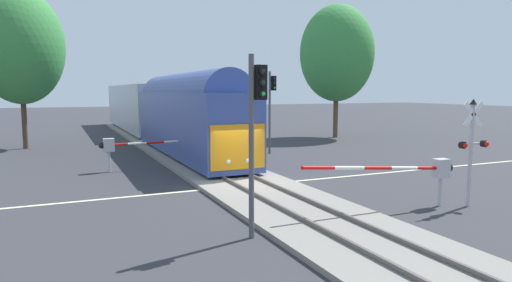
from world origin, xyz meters
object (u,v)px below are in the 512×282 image
(crossing_gate_near, at_px, (425,170))
(traffic_signal_median, at_px, (256,116))
(commuter_train, at_px, (155,109))
(oak_behind_train, at_px, (20,47))
(traffic_signal_far_side, at_px, (272,99))
(crossing_gate_far, at_px, (120,146))
(crossing_signal_mast, at_px, (472,141))
(maple_right_background, at_px, (337,53))

(crossing_gate_near, bearing_deg, traffic_signal_median, -175.84)
(commuter_train, bearing_deg, crossing_gate_near, -80.40)
(oak_behind_train, bearing_deg, traffic_signal_far_side, -31.95)
(crossing_gate_far, height_order, traffic_signal_far_side, traffic_signal_far_side)
(traffic_signal_median, bearing_deg, crossing_signal_mast, -0.00)
(crossing_gate_far, bearing_deg, maple_right_background, 26.05)
(crossing_gate_near, height_order, crossing_signal_mast, crossing_signal_mast)
(commuter_train, xyz_separation_m, crossing_gate_near, (4.48, -26.48, -1.34))
(crossing_gate_near, bearing_deg, traffic_signal_far_side, 85.29)
(crossing_gate_near, bearing_deg, oak_behind_train, 119.85)
(commuter_train, xyz_separation_m, crossing_signal_mast, (6.24, -26.99, -0.32))
(crossing_gate_near, relative_size, traffic_signal_median, 1.22)
(crossing_gate_near, relative_size, traffic_signal_far_side, 1.16)
(crossing_gate_far, relative_size, oak_behind_train, 0.47)
(commuter_train, distance_m, crossing_signal_mast, 27.70)
(traffic_signal_far_side, distance_m, traffic_signal_median, 17.95)
(crossing_gate_near, xyz_separation_m, crossing_signal_mast, (1.76, -0.51, 1.02))
(maple_right_background, bearing_deg, traffic_signal_far_side, -144.52)
(crossing_gate_far, bearing_deg, traffic_signal_median, -80.45)
(traffic_signal_median, xyz_separation_m, maple_right_background, (18.46, 23.19, 4.14))
(traffic_signal_far_side, xyz_separation_m, oak_behind_train, (-15.75, 9.83, 3.76))
(maple_right_background, bearing_deg, crossing_gate_near, -116.81)
(crossing_gate_near, height_order, oak_behind_train, oak_behind_train)
(crossing_signal_mast, bearing_deg, maple_right_background, 67.31)
(commuter_train, relative_size, oak_behind_train, 3.53)
(oak_behind_train, bearing_deg, crossing_gate_near, -60.15)
(traffic_signal_median, bearing_deg, oak_behind_train, 106.20)
(crossing_gate_far, bearing_deg, commuter_train, 71.23)
(crossing_signal_mast, height_order, traffic_signal_far_side, traffic_signal_far_side)
(commuter_train, distance_m, traffic_signal_far_side, 12.51)
(crossing_signal_mast, distance_m, crossing_gate_far, 17.11)
(crossing_gate_near, xyz_separation_m, crossing_gate_far, (-9.21, 12.58, -0.06))
(oak_behind_train, bearing_deg, traffic_signal_median, -73.80)
(crossing_signal_mast, distance_m, traffic_signal_median, 8.84)
(crossing_gate_far, relative_size, maple_right_background, 0.46)
(crossing_gate_near, height_order, traffic_signal_median, traffic_signal_median)
(crossing_signal_mast, height_order, crossing_gate_far, crossing_signal_mast)
(oak_behind_train, bearing_deg, commuter_train, 7.05)
(crossing_gate_near, xyz_separation_m, maple_right_background, (11.46, 22.68, 6.29))
(crossing_signal_mast, xyz_separation_m, crossing_gate_far, (-10.97, 13.09, -1.08))
(traffic_signal_far_side, relative_size, oak_behind_train, 0.48)
(maple_right_background, distance_m, oak_behind_train, 26.07)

